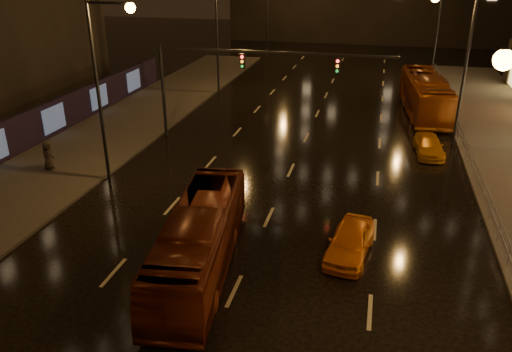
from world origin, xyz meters
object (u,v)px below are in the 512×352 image
(bus_red, at_px, (200,240))
(taxi_near, at_px, (350,241))
(bus_curb, at_px, (425,95))
(taxi_far, at_px, (429,145))
(pedestrian_c, at_px, (48,156))

(bus_red, distance_m, taxi_near, 6.23)
(bus_curb, relative_size, taxi_near, 2.80)
(bus_curb, distance_m, taxi_far, 9.24)
(taxi_near, distance_m, pedestrian_c, 18.34)
(bus_curb, bearing_deg, pedestrian_c, -146.67)
(bus_curb, bearing_deg, bus_red, -117.05)
(bus_curb, relative_size, taxi_far, 2.82)
(bus_red, height_order, pedestrian_c, bus_red)
(bus_red, bearing_deg, taxi_far, 50.65)
(pedestrian_c, bearing_deg, taxi_near, -114.13)
(bus_curb, bearing_deg, taxi_far, -96.56)
(taxi_near, relative_size, taxi_far, 1.01)
(bus_red, bearing_deg, pedestrian_c, 141.08)
(bus_red, height_order, bus_curb, bus_curb)
(bus_curb, distance_m, taxi_near, 22.77)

